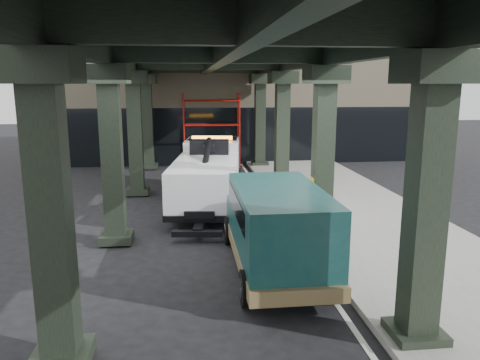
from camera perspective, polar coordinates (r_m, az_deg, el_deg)
ground at (r=12.07m, az=0.28°, el=-10.24°), size 90.00×90.00×0.00m
sidewalk at (r=15.02m, az=16.76°, el=-6.00°), size 5.00×40.00×0.15m
lane_stripe at (r=14.19m, az=6.21°, el=-6.88°), size 0.12×38.00×0.01m
viaduct at (r=13.19m, az=-2.54°, el=15.82°), size 7.40×32.00×6.40m
building at (r=31.30m, az=-0.35°, el=10.73°), size 22.00×10.00×8.00m
scaffolding at (r=25.91m, az=-3.51°, el=6.33°), size 3.08×0.88×4.00m
tow_truck at (r=17.70m, az=-3.78°, el=0.99°), size 3.05×7.91×2.53m
towed_van at (r=11.26m, az=4.44°, el=-5.67°), size 2.16×5.30×2.14m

